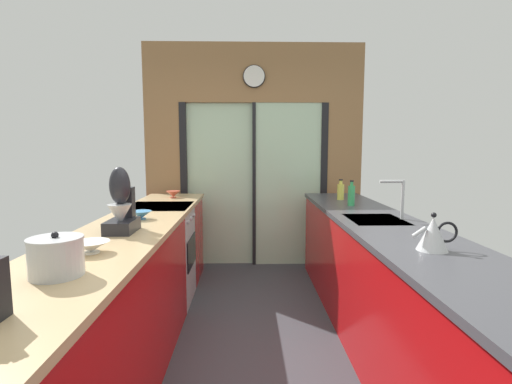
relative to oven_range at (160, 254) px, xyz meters
name	(u,v)px	position (x,y,z in m)	size (l,w,h in m)	color
ground_plane	(258,333)	(0.91, -0.65, -0.47)	(5.04, 7.60, 0.02)	#38383D
back_wall_unit	(254,143)	(0.91, 1.15, 1.07)	(2.64, 0.12, 2.70)	olive
left_counter_run	(121,301)	(0.00, -1.12, 0.01)	(0.62, 3.80, 0.92)	#AD0C0F
right_counter_run	(388,289)	(1.82, -0.95, 0.01)	(0.62, 3.80, 0.92)	#AD0C0F
sink_faucet	(399,194)	(1.97, -0.70, 0.66)	(0.19, 0.02, 0.30)	#B7BABC
oven_range	(160,254)	(0.00, 0.00, 0.00)	(0.60, 0.60, 0.92)	#B7BABC
mixing_bowl_near	(91,247)	(0.02, -1.59, 0.50)	(0.19, 0.19, 0.06)	silver
mixing_bowl_mid	(141,215)	(0.02, -0.66, 0.50)	(0.16, 0.16, 0.06)	teal
mixing_bowl_far	(173,194)	(0.02, 0.59, 0.50)	(0.15, 0.15, 0.07)	#BC4C38
stand_mixer	(121,207)	(0.02, -1.10, 0.63)	(0.17, 0.27, 0.42)	black
stock_pot	(56,257)	(0.02, -1.93, 0.55)	(0.22, 0.22, 0.19)	#B7BABC
kettle	(433,234)	(1.80, -1.58, 0.55)	(0.24, 0.16, 0.20)	#B7BABC
soap_bottle_near	(351,195)	(1.80, -0.02, 0.56)	(0.06, 0.06, 0.24)	#339E56
soap_bottle_far	(341,191)	(1.80, 0.39, 0.55)	(0.07, 0.07, 0.21)	#D1CC4C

